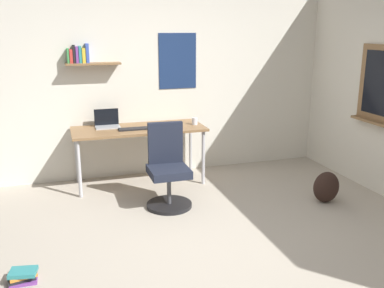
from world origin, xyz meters
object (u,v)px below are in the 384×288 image
at_px(book_stack_on_floor, 23,276).
at_px(laptop, 107,123).
at_px(coffee_mug, 195,121).
at_px(office_chair, 168,171).
at_px(computer_mouse, 155,127).
at_px(desk, 139,133).
at_px(keyboard, 133,129).
at_px(backpack, 326,187).

bearing_deg(book_stack_on_floor, laptop, 65.90).
bearing_deg(coffee_mug, book_stack_on_floor, -136.75).
bearing_deg(book_stack_on_floor, coffee_mug, 43.25).
height_order(office_chair, book_stack_on_floor, office_chair).
bearing_deg(computer_mouse, desk, 156.60).
xyz_separation_m(office_chair, book_stack_on_floor, (-1.52, -1.18, -0.35)).
xyz_separation_m(office_chair, laptop, (-0.55, 0.97, 0.39)).
relative_size(desk, book_stack_on_floor, 6.70).
distance_m(keyboard, computer_mouse, 0.28).
bearing_deg(laptop, book_stack_on_floor, -114.10).
bearing_deg(keyboard, book_stack_on_floor, -123.36).
xyz_separation_m(coffee_mug, backpack, (1.22, -1.26, -0.61)).
bearing_deg(laptop, computer_mouse, -22.91).
relative_size(office_chair, laptop, 3.06).
bearing_deg(book_stack_on_floor, keyboard, 56.64).
distance_m(computer_mouse, book_stack_on_floor, 2.55).
bearing_deg(coffee_mug, backpack, -46.01).
relative_size(desk, keyboard, 4.55).
height_order(keyboard, coffee_mug, coffee_mug).
bearing_deg(coffee_mug, office_chair, -126.18).
relative_size(computer_mouse, backpack, 0.28).
bearing_deg(desk, book_stack_on_floor, -123.93).
bearing_deg(book_stack_on_floor, computer_mouse, 51.17).
height_order(desk, backpack, desk).
distance_m(coffee_mug, backpack, 1.85).
height_order(office_chair, computer_mouse, office_chair).
distance_m(keyboard, backpack, 2.44).
relative_size(keyboard, computer_mouse, 3.56).
bearing_deg(laptop, coffee_mug, -9.76).
xyz_separation_m(desk, keyboard, (-0.08, -0.08, 0.08)).
distance_m(keyboard, book_stack_on_floor, 2.39).
bearing_deg(backpack, computer_mouse, 145.54).
bearing_deg(backpack, laptop, 148.14).
bearing_deg(backpack, book_stack_on_floor, -168.00).
bearing_deg(office_chair, book_stack_on_floor, -142.04).
relative_size(laptop, computer_mouse, 2.98).
relative_size(laptop, keyboard, 0.84).
distance_m(desk, computer_mouse, 0.23).
bearing_deg(backpack, desk, 146.54).
xyz_separation_m(backpack, book_stack_on_floor, (-3.30, -0.70, -0.13)).
xyz_separation_m(keyboard, book_stack_on_floor, (-1.26, -1.91, -0.70)).
xyz_separation_m(computer_mouse, backpack, (1.76, -1.21, -0.58)).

